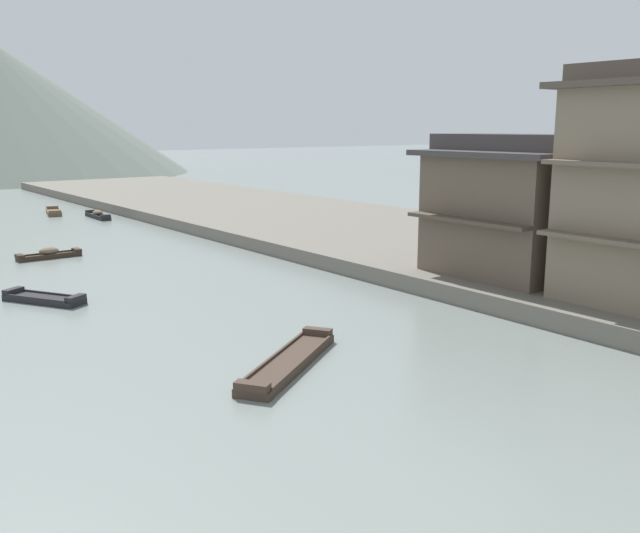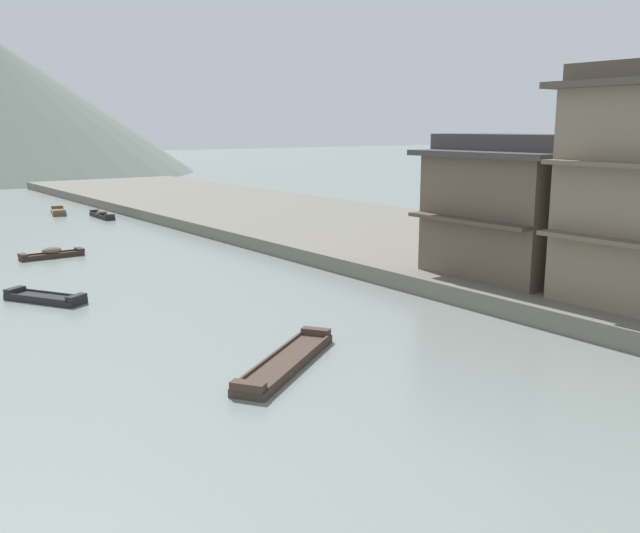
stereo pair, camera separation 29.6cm
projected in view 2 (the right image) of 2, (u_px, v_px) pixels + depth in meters
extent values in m
cube|color=#6B665B|center=(404.00, 237.00, 43.48)|extent=(18.00, 110.00, 0.78)
cube|color=#423328|center=(286.00, 363.00, 21.20)|extent=(5.32, 4.07, 0.24)
cube|color=#423328|center=(316.00, 332.00, 23.64)|extent=(0.85, 1.01, 0.22)
cube|color=#423328|center=(248.00, 386.00, 18.67)|extent=(0.85, 1.01, 0.22)
cube|color=#423328|center=(271.00, 356.00, 21.33)|extent=(4.34, 2.96, 0.08)
cube|color=#423328|center=(301.00, 360.00, 21.00)|extent=(4.34, 2.96, 0.08)
cube|color=#232326|center=(102.00, 216.00, 55.75)|extent=(0.92, 4.11, 0.25)
cube|color=#232326|center=(95.00, 211.00, 57.23)|extent=(0.74, 0.38, 0.22)
cube|color=#232326|center=(110.00, 216.00, 54.19)|extent=(0.74, 0.38, 0.22)
cube|color=#232326|center=(97.00, 215.00, 55.52)|extent=(0.17, 3.59, 0.08)
cube|color=#232326|center=(106.00, 214.00, 55.93)|extent=(0.17, 3.59, 0.08)
ellipsoid|color=brown|center=(102.00, 212.00, 55.69)|extent=(0.76, 1.04, 0.40)
cube|color=brown|center=(58.00, 212.00, 58.25)|extent=(1.89, 3.92, 0.27)
cube|color=brown|center=(57.00, 207.00, 59.76)|extent=(1.02, 0.57, 0.24)
cube|color=brown|center=(59.00, 212.00, 56.64)|extent=(1.02, 0.57, 0.24)
cube|color=brown|center=(52.00, 211.00, 58.02)|extent=(0.81, 3.21, 0.08)
cube|color=brown|center=(65.00, 210.00, 58.41)|extent=(0.81, 3.21, 0.08)
cube|color=#33281E|center=(52.00, 256.00, 38.80)|extent=(3.43, 0.93, 0.20)
cube|color=#33281E|center=(80.00, 250.00, 39.70)|extent=(0.38, 0.77, 0.18)
cube|color=#33281E|center=(23.00, 256.00, 37.83)|extent=(0.38, 0.77, 0.18)
cube|color=#33281E|center=(50.00, 252.00, 39.07)|extent=(2.91, 0.15, 0.08)
cube|color=#33281E|center=(54.00, 254.00, 38.48)|extent=(2.91, 0.15, 0.08)
ellipsoid|color=brown|center=(52.00, 250.00, 38.74)|extent=(1.08, 0.79, 0.42)
cube|color=#232326|center=(45.00, 299.00, 29.09)|extent=(2.74, 3.68, 0.23)
cube|color=#232326|center=(76.00, 297.00, 28.40)|extent=(0.97, 0.78, 0.21)
cube|color=#232326|center=(15.00, 290.00, 29.69)|extent=(0.97, 0.78, 0.21)
cube|color=#232326|center=(53.00, 293.00, 29.48)|extent=(1.68, 2.77, 0.08)
cube|color=#232326|center=(36.00, 298.00, 28.64)|extent=(1.68, 2.77, 0.08)
cube|color=brown|center=(605.00, 241.00, 23.81)|extent=(0.70, 5.07, 0.16)
cube|color=brown|center=(611.00, 165.00, 23.29)|extent=(0.70, 5.07, 0.16)
cube|color=brown|center=(511.00, 216.00, 30.45)|extent=(5.10, 6.17, 5.20)
cube|color=#4D4135|center=(466.00, 221.00, 28.76)|extent=(0.70, 6.17, 0.16)
cube|color=#3D3838|center=(514.00, 153.00, 29.91)|extent=(6.00, 7.07, 0.24)
cube|color=#3D3838|center=(515.00, 142.00, 29.82)|extent=(3.06, 7.07, 0.70)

